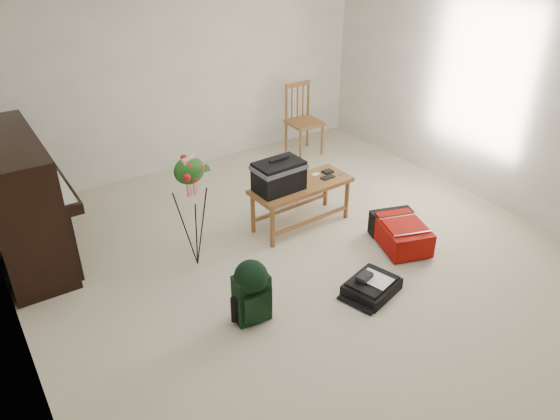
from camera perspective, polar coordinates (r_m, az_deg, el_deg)
floor at (r=5.28m, az=3.14°, el=-5.88°), size 5.00×5.50×0.01m
wall_back at (r=6.94m, az=-10.33°, el=14.10°), size 5.00×0.04×2.50m
wall_right at (r=6.39m, az=22.36°, el=11.00°), size 0.04×5.50×2.50m
piano at (r=5.63m, az=-25.44°, el=0.56°), size 0.71×1.50×1.25m
bench at (r=5.56m, az=0.58°, el=3.32°), size 1.12×0.49×0.85m
dining_chair at (r=7.48m, az=2.42°, el=9.35°), size 0.42×0.42×0.95m
red_suitcase at (r=5.66m, az=12.19°, el=-2.18°), size 0.60×0.74×0.27m
black_duffel at (r=4.98m, az=9.55°, el=-7.83°), size 0.55×0.49×0.19m
green_backpack at (r=4.49m, az=-2.99°, el=-8.20°), size 0.30×0.28×0.57m
flower_stand at (r=5.07m, az=-9.07°, el=-0.32°), size 0.45×0.45×1.16m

